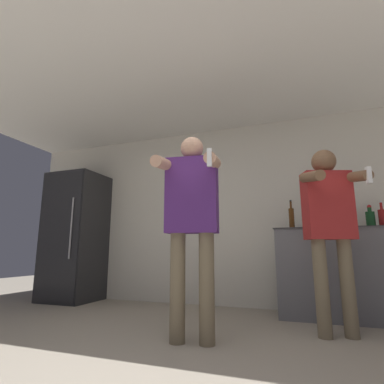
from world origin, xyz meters
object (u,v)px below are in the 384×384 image
object	(u,v)px
bottle_short_whiskey	(370,218)
person_woman_foreground	(192,214)
bottle_clear_vodka	(382,217)
bottle_tall_gin	(307,218)
person_man_side	(329,218)
refrigerator	(75,236)
bottle_amber_bourbon	(292,218)

from	to	relation	value
bottle_short_whiskey	person_woman_foreground	bearing A→B (deg)	-140.08
bottle_clear_vodka	bottle_tall_gin	world-z (taller)	bottle_tall_gin
person_woman_foreground	person_man_side	bearing A→B (deg)	27.46
refrigerator	person_man_side	bearing A→B (deg)	-12.22
bottle_amber_bourbon	bottle_short_whiskey	bearing A→B (deg)	0.00
bottle_clear_vodka	bottle_short_whiskey	bearing A→B (deg)	180.00
bottle_clear_vodka	bottle_short_whiskey	size ratio (longest dim) A/B	1.16
person_man_side	bottle_tall_gin	bearing A→B (deg)	102.63
bottle_short_whiskey	person_woman_foreground	size ratio (longest dim) A/B	0.14
bottle_clear_vodka	bottle_amber_bourbon	world-z (taller)	bottle_amber_bourbon
bottle_tall_gin	person_woman_foreground	xyz separation A→B (m)	(-0.97, -1.36, -0.06)
bottle_tall_gin	bottle_amber_bourbon	bearing A→B (deg)	180.00
bottle_amber_bourbon	person_man_side	world-z (taller)	person_man_side
refrigerator	person_man_side	world-z (taller)	refrigerator
refrigerator	bottle_tall_gin	xyz separation A→B (m)	(3.41, -0.01, 0.16)
person_man_side	bottle_amber_bourbon	bearing A→B (deg)	114.63
bottle_amber_bourbon	person_woman_foreground	bearing A→B (deg)	-120.19
refrigerator	bottle_clear_vodka	distance (m)	4.18
bottle_tall_gin	bottle_short_whiskey	bearing A→B (deg)	0.00
bottle_clear_vodka	bottle_tall_gin	size ratio (longest dim) A/B	0.93
bottle_clear_vodka	person_man_side	world-z (taller)	person_man_side
bottle_amber_bourbon	bottle_tall_gin	distance (m)	0.18
refrigerator	bottle_amber_bourbon	world-z (taller)	refrigerator
refrigerator	person_man_side	distance (m)	3.66
bottle_clear_vodka	bottle_short_whiskey	distance (m)	0.12
bottle_amber_bourbon	person_man_side	xyz separation A→B (m)	(0.35, -0.77, -0.10)
person_woman_foreground	person_man_side	distance (m)	1.29
person_woman_foreground	refrigerator	bearing A→B (deg)	150.69
bottle_short_whiskey	person_man_side	bearing A→B (deg)	-122.20
bottle_clear_vodka	person_woman_foreground	distance (m)	2.21
bottle_amber_bourbon	bottle_clear_vodka	bearing A→B (deg)	0.00
bottle_clear_vodka	bottle_short_whiskey	world-z (taller)	bottle_clear_vodka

